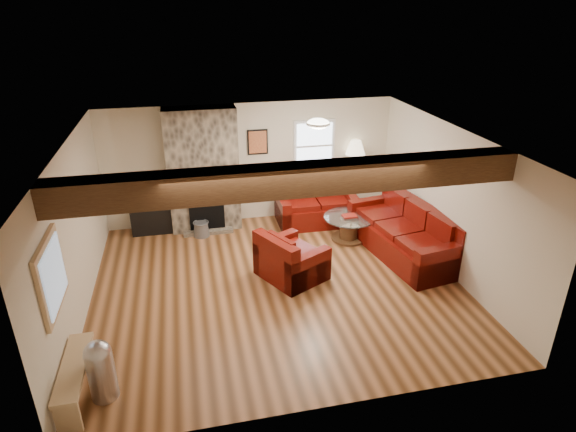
{
  "coord_description": "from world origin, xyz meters",
  "views": [
    {
      "loc": [
        -1.33,
        -6.77,
        4.38
      ],
      "look_at": [
        0.27,
        0.4,
        1.05
      ],
      "focal_mm": 30.0,
      "sensor_mm": 36.0,
      "label": 1
    }
  ],
  "objects_px": {
    "armchair_red": "(292,255)",
    "tv_cabinet": "(159,219)",
    "television": "(156,197)",
    "floor_lamp": "(355,152)",
    "sofa_three": "(403,231)",
    "coffee_table": "(349,228)",
    "loveseat": "(316,203)"
  },
  "relations": [
    {
      "from": "tv_cabinet",
      "to": "television",
      "type": "distance_m",
      "value": 0.49
    },
    {
      "from": "television",
      "to": "floor_lamp",
      "type": "distance_m",
      "value": 4.24
    },
    {
      "from": "coffee_table",
      "to": "tv_cabinet",
      "type": "xyz_separation_m",
      "value": [
        -3.67,
        1.22,
        0.02
      ]
    },
    {
      "from": "floor_lamp",
      "to": "coffee_table",
      "type": "bearing_deg",
      "value": -112.54
    },
    {
      "from": "television",
      "to": "sofa_three",
      "type": "bearing_deg",
      "value": -24.03
    },
    {
      "from": "armchair_red",
      "to": "television",
      "type": "relative_size",
      "value": 1.33
    },
    {
      "from": "coffee_table",
      "to": "floor_lamp",
      "type": "height_order",
      "value": "floor_lamp"
    },
    {
      "from": "coffee_table",
      "to": "floor_lamp",
      "type": "relative_size",
      "value": 0.61
    },
    {
      "from": "loveseat",
      "to": "floor_lamp",
      "type": "xyz_separation_m",
      "value": [
        0.93,
        0.32,
        0.98
      ]
    },
    {
      "from": "armchair_red",
      "to": "television",
      "type": "height_order",
      "value": "television"
    },
    {
      "from": "floor_lamp",
      "to": "armchair_red",
      "type": "bearing_deg",
      "value": -129.28
    },
    {
      "from": "armchair_red",
      "to": "coffee_table",
      "type": "relative_size",
      "value": 1.02
    },
    {
      "from": "tv_cabinet",
      "to": "floor_lamp",
      "type": "xyz_separation_m",
      "value": [
        4.19,
        0.02,
        1.15
      ]
    },
    {
      "from": "armchair_red",
      "to": "coffee_table",
      "type": "height_order",
      "value": "armchair_red"
    },
    {
      "from": "floor_lamp",
      "to": "sofa_three",
      "type": "bearing_deg",
      "value": -82.53
    },
    {
      "from": "sofa_three",
      "to": "coffee_table",
      "type": "height_order",
      "value": "sofa_three"
    },
    {
      "from": "coffee_table",
      "to": "television",
      "type": "bearing_deg",
      "value": 161.64
    },
    {
      "from": "sofa_three",
      "to": "loveseat",
      "type": "relative_size",
      "value": 1.5
    },
    {
      "from": "coffee_table",
      "to": "sofa_three",
      "type": "bearing_deg",
      "value": -44.55
    },
    {
      "from": "armchair_red",
      "to": "television",
      "type": "distance_m",
      "value": 3.27
    },
    {
      "from": "loveseat",
      "to": "coffee_table",
      "type": "bearing_deg",
      "value": -64.94
    },
    {
      "from": "armchair_red",
      "to": "floor_lamp",
      "type": "relative_size",
      "value": 0.62
    },
    {
      "from": "coffee_table",
      "to": "tv_cabinet",
      "type": "relative_size",
      "value": 0.95
    },
    {
      "from": "tv_cabinet",
      "to": "loveseat",
      "type": "bearing_deg",
      "value": -5.26
    },
    {
      "from": "armchair_red",
      "to": "coffee_table",
      "type": "xyz_separation_m",
      "value": [
        1.41,
        1.12,
        -0.17
      ]
    },
    {
      "from": "sofa_three",
      "to": "tv_cabinet",
      "type": "bearing_deg",
      "value": -123.23
    },
    {
      "from": "sofa_three",
      "to": "armchair_red",
      "type": "distance_m",
      "value": 2.22
    },
    {
      "from": "loveseat",
      "to": "armchair_red",
      "type": "relative_size",
      "value": 1.6
    },
    {
      "from": "tv_cabinet",
      "to": "floor_lamp",
      "type": "height_order",
      "value": "floor_lamp"
    },
    {
      "from": "armchair_red",
      "to": "tv_cabinet",
      "type": "height_order",
      "value": "armchair_red"
    },
    {
      "from": "sofa_three",
      "to": "coffee_table",
      "type": "xyz_separation_m",
      "value": [
        -0.78,
        0.76,
        -0.23
      ]
    },
    {
      "from": "coffee_table",
      "to": "tv_cabinet",
      "type": "distance_m",
      "value": 3.87
    }
  ]
}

